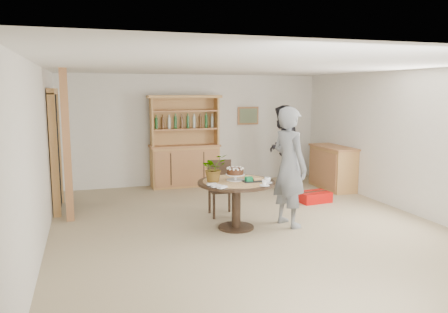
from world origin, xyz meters
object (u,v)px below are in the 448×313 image
dining_table (236,191)px  dining_chair (221,184)px  hutch (185,156)px  adult_person (282,147)px  red_suitcase (314,197)px  teen_boy (289,167)px  sideboard (333,167)px

dining_table → dining_chair: bearing=89.7°
hutch → adult_person: size_ratio=1.12×
hutch → dining_chair: hutch is taller
hutch → red_suitcase: (2.07, -2.17, -0.59)m
adult_person → teen_boy: bearing=24.1°
teen_boy → red_suitcase: teen_boy is taller
red_suitcase → teen_boy: bearing=-139.4°
sideboard → red_suitcase: bearing=-136.2°
red_suitcase → dining_table: bearing=-157.1°
dining_chair → teen_boy: size_ratio=0.50×
hutch → teen_boy: hutch is taller
dining_table → adult_person: (1.89, 2.38, 0.31)m
dining_table → red_suitcase: 2.31m
dining_chair → adult_person: adult_person is taller
dining_table → dining_chair: dining_chair is taller
hutch → sideboard: bearing=-22.2°
dining_chair → red_suitcase: (1.97, 0.26, -0.43)m
teen_boy → red_suitcase: bearing=-58.5°
teen_boy → red_suitcase: 1.84m
hutch → dining_chair: size_ratio=2.16×
sideboard → teen_boy: size_ratio=0.66×
dining_table → red_suitcase: dining_table is taller
sideboard → dining_table: 3.57m
sideboard → teen_boy: (-2.10, -2.12, 0.48)m
dining_table → dining_chair: size_ratio=1.27×
sideboard → dining_table: (-2.95, -2.02, 0.13)m
sideboard → red_suitcase: size_ratio=1.98×
dining_chair → red_suitcase: 2.03m
adult_person → dining_table: bearing=8.5°
teen_boy → adult_person: bearing=-37.7°
sideboard → teen_boy: bearing=-134.7°
sideboard → adult_person: bearing=160.8°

